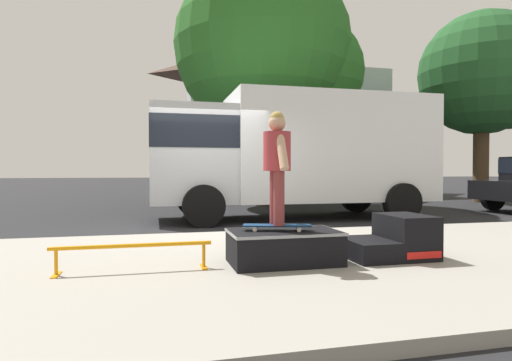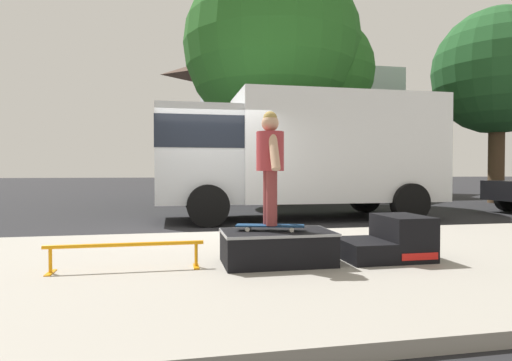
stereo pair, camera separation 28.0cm
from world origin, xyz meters
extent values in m
plane|color=black|center=(0.00, 0.00, 0.00)|extent=(140.00, 140.00, 0.00)
cube|color=gray|center=(0.00, -3.00, 0.06)|extent=(50.00, 5.00, 0.12)
cube|color=black|center=(0.31, -3.21, 0.31)|extent=(1.24, 0.73, 0.38)
cube|color=gray|center=(0.31, -3.21, 0.48)|extent=(1.26, 0.75, 0.03)
cube|color=black|center=(1.37, -3.21, 0.24)|extent=(0.51, 0.75, 0.24)
cube|color=black|center=(1.88, -3.21, 0.38)|extent=(0.51, 0.75, 0.52)
cube|color=red|center=(1.88, -3.59, 0.21)|extent=(0.45, 0.01, 0.08)
cylinder|color=orange|center=(-1.37, -3.20, 0.39)|extent=(1.66, 0.04, 0.04)
cylinder|color=orange|center=(-2.12, -3.20, 0.26)|extent=(0.04, 0.04, 0.27)
cube|color=orange|center=(-2.12, -3.20, 0.13)|extent=(0.06, 0.28, 0.01)
cylinder|color=orange|center=(-0.61, -3.20, 0.26)|extent=(0.04, 0.04, 0.27)
cube|color=orange|center=(-0.61, -3.20, 0.13)|extent=(0.06, 0.28, 0.01)
cube|color=navy|center=(0.23, -3.19, 0.56)|extent=(0.80, 0.41, 0.02)
cylinder|color=silver|center=(0.49, -3.18, 0.52)|extent=(0.06, 0.04, 0.05)
cylinder|color=silver|center=(0.44, -3.35, 0.52)|extent=(0.06, 0.04, 0.05)
cylinder|color=silver|center=(0.01, -3.03, 0.52)|extent=(0.06, 0.04, 0.05)
cylinder|color=silver|center=(-0.04, -3.21, 0.52)|extent=(0.06, 0.04, 0.05)
cylinder|color=brown|center=(0.23, -3.11, 0.88)|extent=(0.13, 0.13, 0.62)
cylinder|color=brown|center=(0.23, -3.27, 0.88)|extent=(0.13, 0.13, 0.62)
cylinder|color=#A53338|center=(0.23, -3.19, 1.41)|extent=(0.32, 0.32, 0.45)
cylinder|color=tan|center=(0.23, -2.99, 1.40)|extent=(0.10, 0.27, 0.43)
cylinder|color=tan|center=(0.23, -3.39, 1.40)|extent=(0.10, 0.27, 0.43)
sphere|color=tan|center=(0.23, -3.19, 1.73)|extent=(0.20, 0.20, 0.20)
sphere|color=tan|center=(0.23, -3.19, 1.79)|extent=(0.16, 0.16, 0.16)
cube|color=white|center=(3.17, 2.20, 1.75)|extent=(5.00, 2.35, 2.60)
cube|color=silver|center=(-0.28, 2.20, 1.55)|extent=(1.90, 2.16, 2.20)
cube|color=black|center=(-0.28, 2.20, 2.03)|extent=(1.92, 2.19, 0.70)
cylinder|color=black|center=(-0.13, 1.03, 0.45)|extent=(0.90, 0.28, 0.90)
cylinder|color=black|center=(-0.13, 3.38, 0.45)|extent=(0.90, 0.28, 0.90)
cylinder|color=black|center=(4.56, 1.02, 0.45)|extent=(0.90, 0.28, 0.90)
cylinder|color=black|center=(4.56, 3.38, 0.45)|extent=(0.90, 0.28, 0.90)
cube|color=black|center=(8.53, 2.00, 0.64)|extent=(1.10, 1.85, 0.55)
cylinder|color=black|center=(8.89, 2.93, 0.36)|extent=(0.72, 0.24, 0.72)
cylinder|color=brown|center=(2.48, 6.20, 1.73)|extent=(0.56, 0.56, 3.46)
sphere|color=#286623|center=(2.48, 6.20, 5.41)|extent=(5.99, 5.99, 5.99)
sphere|color=#286623|center=(4.13, 6.20, 4.66)|extent=(3.89, 3.89, 3.89)
cylinder|color=brown|center=(10.99, 5.80, 1.69)|extent=(0.56, 0.56, 3.39)
sphere|color=#235628|center=(10.99, 5.80, 4.89)|extent=(4.63, 4.63, 4.63)
sphere|color=#235628|center=(12.26, 5.80, 4.31)|extent=(3.01, 3.01, 3.01)
cube|color=silver|center=(5.29, 13.80, 3.00)|extent=(9.00, 7.50, 6.00)
cube|color=#B2ADA3|center=(5.29, 9.80, 1.40)|extent=(9.00, 0.50, 2.80)
pyramid|color=#473328|center=(5.29, 13.80, 7.20)|extent=(9.54, 7.95, 2.40)
camera|label=1|loc=(-1.14, -7.84, 1.19)|focal=29.63mm
camera|label=2|loc=(-0.87, -7.90, 1.19)|focal=29.63mm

